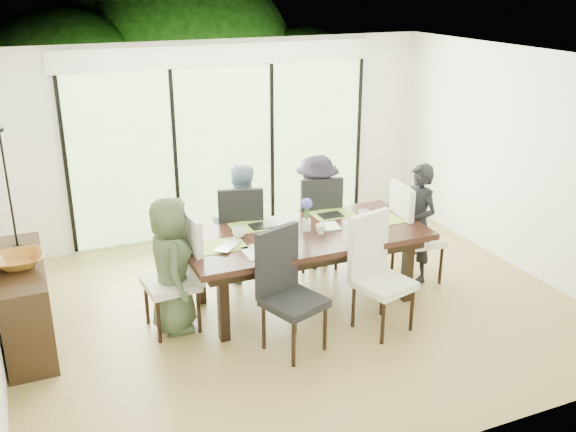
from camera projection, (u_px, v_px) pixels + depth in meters
name	position (u px, v px, depth m)	size (l,w,h in m)	color
floor	(297.00, 307.00, 7.16)	(6.00, 5.00, 0.01)	olive
ceiling	(298.00, 60.00, 6.21)	(6.00, 5.00, 0.01)	white
wall_back	(224.00, 140.00, 8.85)	(6.00, 0.02, 2.70)	white
wall_front	(442.00, 295.00, 4.53)	(6.00, 0.02, 2.70)	white
wall_right	(523.00, 162.00, 7.80)	(0.02, 5.00, 2.70)	beige
glass_doors	(225.00, 151.00, 8.87)	(4.20, 0.02, 2.30)	#598C3F
blinds_header	(222.00, 55.00, 8.40)	(4.40, 0.06, 0.28)	white
mullion_a	(66.00, 168.00, 8.08)	(0.05, 0.04, 2.30)	black
mullion_b	(175.00, 156.00, 8.60)	(0.05, 0.04, 2.30)	black
mullion_c	(272.00, 146.00, 9.11)	(0.05, 0.04, 2.30)	black
mullion_d	(358.00, 137.00, 9.63)	(0.05, 0.04, 2.30)	black
deck	(209.00, 214.00, 10.10)	(6.00, 1.80, 0.10)	brown
rail_top	(194.00, 164.00, 10.58)	(6.00, 0.08, 0.06)	brown
foliage_left	(67.00, 108.00, 10.47)	(3.20, 3.20, 3.20)	#14380F
foliage_mid	(188.00, 74.00, 11.67)	(4.00, 4.00, 4.00)	#14380F
foliage_right	(296.00, 104.00, 11.83)	(2.80, 2.80, 2.80)	#14380F
foliage_far	(127.00, 82.00, 11.96)	(3.60, 3.60, 3.60)	#14380F
table_top	(304.00, 236.00, 7.01)	(2.68, 1.23, 0.07)	black
table_apron	(304.00, 244.00, 7.04)	(2.46, 1.01, 0.11)	black
table_leg_fl	(223.00, 306.00, 6.39)	(0.10, 0.10, 0.77)	black
table_leg_fr	(407.00, 269.00, 7.19)	(0.10, 0.10, 0.77)	black
table_leg_bl	(200.00, 271.00, 7.13)	(0.10, 0.10, 0.77)	black
table_leg_br	(369.00, 242.00, 7.93)	(0.10, 0.10, 0.77)	black
chair_left_end	(170.00, 275.00, 6.52)	(0.51, 0.51, 1.23)	silver
chair_right_end	(419.00, 231.00, 7.63)	(0.51, 0.51, 1.23)	white
chair_far_left	(240.00, 231.00, 7.64)	(0.51, 0.51, 1.23)	black
chair_far_right	(316.00, 219.00, 8.01)	(0.51, 0.51, 1.23)	black
chair_near_left	(294.00, 293.00, 6.14)	(0.51, 0.51, 1.23)	black
chair_near_right	(384.00, 275.00, 6.51)	(0.51, 0.51, 1.23)	white
person_left_end	(171.00, 265.00, 6.49)	(0.67, 0.42, 1.44)	#405236
person_right_end	(418.00, 223.00, 7.59)	(0.67, 0.42, 1.44)	black
person_far_left	(241.00, 223.00, 7.59)	(0.67, 0.42, 1.44)	#7FA0B8
person_far_right	(317.00, 212.00, 7.96)	(0.67, 0.42, 1.44)	black
placemat_left	(221.00, 246.00, 6.65)	(0.49, 0.36, 0.01)	#96B641
placemat_right	(380.00, 220.00, 7.35)	(0.49, 0.36, 0.01)	#8AA83C
placemat_far_l	(253.00, 226.00, 7.17)	(0.49, 0.36, 0.01)	#8AB841
placemat_far_r	(333.00, 214.00, 7.54)	(0.49, 0.36, 0.01)	#82AB3D
placemat_paper	(268.00, 250.00, 6.53)	(0.49, 0.36, 0.01)	white
tablet_far_l	(263.00, 225.00, 7.16)	(0.29, 0.20, 0.01)	black
tablet_far_r	(331.00, 215.00, 7.48)	(0.27, 0.19, 0.01)	black
papers	(363.00, 225.00, 7.21)	(0.34, 0.25, 0.00)	white
platter_base	(267.00, 249.00, 6.53)	(0.29, 0.29, 0.03)	white
platter_snacks	(267.00, 247.00, 6.52)	(0.22, 0.22, 0.02)	orange
vase	(307.00, 225.00, 7.04)	(0.09, 0.09, 0.13)	silver
hyacinth_stems	(307.00, 213.00, 6.99)	(0.04, 0.04, 0.18)	#337226
hyacinth_blooms	(307.00, 204.00, 6.95)	(0.12, 0.12, 0.12)	#454BAD
laptop	(233.00, 247.00, 6.59)	(0.37, 0.24, 0.03)	silver
cup_a	(239.00, 233.00, 6.85)	(0.14, 0.14, 0.11)	white
cup_b	(321.00, 229.00, 6.95)	(0.11, 0.11, 0.10)	white
cup_c	(364.00, 215.00, 7.36)	(0.14, 0.14, 0.11)	white
book	(323.00, 227.00, 7.13)	(0.18, 0.25, 0.02)	white
sideboard	(26.00, 302.00, 6.36)	(0.44, 1.55, 0.87)	black
bowl	(19.00, 261.00, 6.10)	(0.46, 0.46, 0.11)	#92611F
candlestick_base	(18.00, 247.00, 6.50)	(0.10, 0.10, 0.04)	black
candlestick_shaft	(9.00, 190.00, 6.29)	(0.02, 0.02, 1.21)	black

